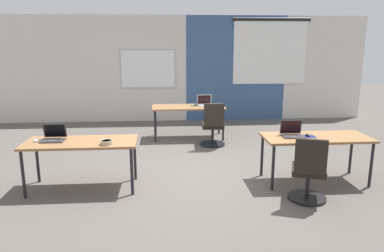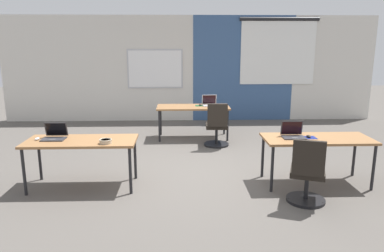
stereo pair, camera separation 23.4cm
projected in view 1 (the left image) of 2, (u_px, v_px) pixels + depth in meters
The scene contains 16 objects.
ground_plane at pixel (197, 171), 6.17m from camera, with size 24.00×24.00×0.00m.
back_wall_assembly at pixel (185, 69), 9.94m from camera, with size 10.00×0.27×2.80m.
desk_near_left at pixel (81, 145), 5.31m from camera, with size 1.60×0.70×0.72m.
desk_near_right at pixel (316, 140), 5.58m from camera, with size 1.60×0.70×0.72m.
desk_far_center at pixel (188, 109), 8.16m from camera, with size 1.60×0.70×0.72m.
laptop_near_right_inner at pixel (292, 133), 5.56m from camera, with size 0.33×0.27×0.24m.
mousepad_near_right_inner at pixel (308, 136), 5.56m from camera, with size 0.22×0.19×0.00m.
mouse_near_right_inner at pixel (308, 135), 5.55m from camera, with size 0.07×0.11×0.03m.
chair_near_right_inner at pixel (309, 175), 4.92m from camera, with size 0.57×0.61×0.92m.
laptop_near_left_end at pixel (53, 137), 5.33m from camera, with size 0.33×0.30×0.23m.
mouse_near_left_end at pixel (36, 140), 5.27m from camera, with size 0.07×0.11×0.03m.
laptop_far_right at pixel (205, 103), 8.25m from camera, with size 0.36×0.30×0.24m.
mousepad_far_right at pixel (195, 106), 8.23m from camera, with size 0.22×0.19×0.00m.
mouse_far_right at pixel (195, 105), 8.23m from camera, with size 0.07×0.11×0.03m.
chair_far_right at pixel (213, 128), 7.57m from camera, with size 0.52×0.55×0.92m.
snack_bowl at pixel (106, 142), 5.12m from camera, with size 0.18×0.18×0.06m.
Camera 1 is at (-0.55, -5.82, 2.12)m, focal length 34.38 mm.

